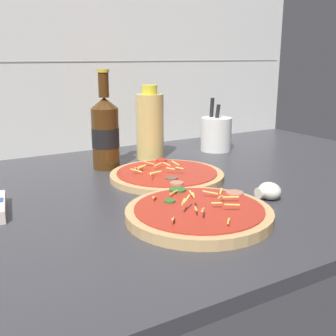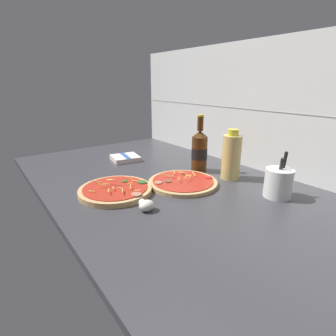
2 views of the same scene
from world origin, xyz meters
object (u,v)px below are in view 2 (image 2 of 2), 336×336
beer_bottle (199,150)px  mushroom_left (146,205)px  pizza_near (116,190)px  oil_bottle (231,156)px  utensil_crock (278,183)px  dish_towel (125,158)px  pizza_far (183,182)px

beer_bottle → mushroom_left: (19.39, -41.08, -7.93)cm
pizza_near → mushroom_left: (18.88, 1.70, 0.70)cm
oil_bottle → pizza_near: bearing=-107.7°
utensil_crock → dish_towel: utensil_crock is taller
beer_bottle → mushroom_left: size_ratio=4.75×
beer_bottle → mushroom_left: bearing=-64.7°
beer_bottle → pizza_far: bearing=-62.6°
pizza_near → oil_bottle: oil_bottle is taller
pizza_near → oil_bottle: (14.90, 46.71, 8.64)cm
beer_bottle → oil_bottle: 15.90cm
utensil_crock → dish_towel: size_ratio=1.06×
mushroom_left → pizza_near: bearing=-174.9°
mushroom_left → dish_towel: size_ratio=0.35×
beer_bottle → dish_towel: beer_bottle is taller
beer_bottle → utensil_crock: beer_bottle is taller
pizza_far → beer_bottle: (-8.80, 17.00, 8.88)cm
pizza_near → dish_towel: (-36.40, 23.23, 0.10)cm
pizza_near → pizza_far: 27.08cm
beer_bottle → utensil_crock: (38.41, 2.75, -4.37)cm
beer_bottle → mushroom_left: beer_bottle is taller
pizza_near → beer_bottle: size_ratio=1.05×
pizza_far → beer_bottle: size_ratio=1.08×
pizza_far → oil_bottle: bearing=72.5°
beer_bottle → utensil_crock: size_ratio=1.58×
pizza_far → utensil_crock: bearing=33.7°
oil_bottle → utensil_crock: size_ratio=1.29×
beer_bottle → utensil_crock: 38.75cm
oil_bottle → mushroom_left: (3.98, -45.01, -7.94)cm
pizza_near → utensil_crock: bearing=50.2°
pizza_near → mushroom_left: bearing=5.1°
pizza_near → dish_towel: pizza_near is taller
pizza_far → mushroom_left: pizza_far is taller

